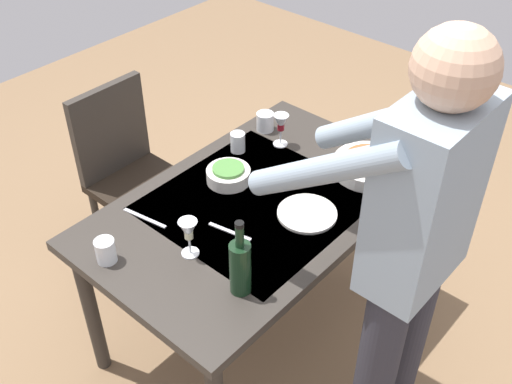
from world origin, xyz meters
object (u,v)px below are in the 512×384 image
water_cup_far_left (265,122)px  wine_bottle (240,266)px  serving_bowl_pasta (369,165)px  dinner_plate_near (307,213)px  water_cup_near_right (106,251)px  side_bowl_salad (228,174)px  wine_glass_left (188,232)px  wine_glass_right (281,124)px  chair_near (128,166)px  water_cup_near_left (238,142)px  dining_table (256,218)px  person_server (408,250)px

water_cup_far_left → wine_bottle: bearing=36.0°
serving_bowl_pasta → dinner_plate_near: size_ratio=1.30×
water_cup_near_right → side_bowl_salad: size_ratio=0.51×
wine_glass_left → wine_glass_right: (-0.74, -0.20, 0.00)m
chair_near → water_cup_far_left: bearing=131.8°
water_cup_far_left → dinner_plate_near: (0.35, 0.51, -0.04)m
dinner_plate_near → wine_glass_right: bearing=-128.3°
wine_bottle → water_cup_near_left: size_ratio=3.36×
water_cup_near_left → side_bowl_salad: bearing=32.7°
wine_glass_right → wine_glass_left: bearing=15.1°
wine_bottle → chair_near: bearing=-108.7°
wine_bottle → side_bowl_salad: wine_bottle is taller
water_cup_near_left → wine_bottle: bearing=43.4°
wine_bottle → wine_glass_left: 0.25m
dining_table → water_cup_far_left: (-0.42, -0.32, 0.13)m
person_server → water_cup_near_left: person_server is taller
wine_bottle → wine_glass_left: wine_bottle is taller
dining_table → person_server: person_server is taller
chair_near → dinner_plate_near: (-0.09, 1.00, 0.21)m
serving_bowl_pasta → person_server: bearing=40.9°
dining_table → wine_glass_right: bearing=-153.6°
water_cup_near_left → water_cup_far_left: bearing=-173.9°
wine_bottle → serving_bowl_pasta: 0.84m
chair_near → side_bowl_salad: bearing=94.1°
serving_bowl_pasta → water_cup_near_right: bearing=-20.9°
water_cup_near_right → water_cup_far_left: 1.01m
water_cup_far_left → side_bowl_salad: (0.39, 0.14, -0.01)m
wine_glass_right → serving_bowl_pasta: 0.42m
wine_glass_left → water_cup_near_left: 0.66m
dining_table → dinner_plate_near: bearing=110.0°
wine_bottle → dining_table: bearing=-144.9°
dining_table → wine_bottle: 0.50m
dining_table → wine_glass_right: 0.46m
wine_glass_left → serving_bowl_pasta: bearing=166.2°
dinner_plate_near → dining_table: bearing=-70.0°
wine_glass_right → water_cup_near_right: bearing=0.4°
wine_glass_right → water_cup_far_left: (-0.05, -0.13, -0.06)m
chair_near → wine_glass_left: size_ratio=6.03×
water_cup_far_left → dinner_plate_near: water_cup_far_left is taller
side_bowl_salad → wine_glass_right: bearing=-178.3°
person_server → water_cup_near_right: 1.02m
wine_bottle → wine_glass_left: size_ratio=1.96×
wine_glass_left → water_cup_near_right: bearing=-42.1°
wine_bottle → serving_bowl_pasta: size_ratio=0.99×
dining_table → person_server: (0.08, 0.68, 0.31)m
person_server → dinner_plate_near: size_ratio=7.34×
water_cup_near_left → serving_bowl_pasta: (-0.25, 0.51, -0.01)m
side_bowl_salad → dining_table: bearing=80.6°
water_cup_near_left → dinner_plate_near: size_ratio=0.38×
chair_near → water_cup_far_left: chair_near is taller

